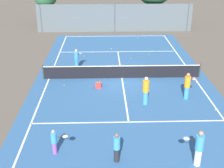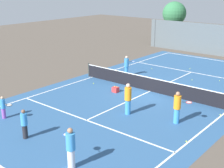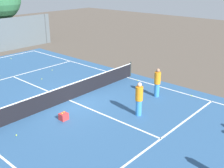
# 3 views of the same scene
# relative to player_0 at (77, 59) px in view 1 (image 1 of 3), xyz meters

# --- Properties ---
(ground_plane) EXTENTS (80.00, 80.00, 0.00)m
(ground_plane) POSITION_rel_player_0_xyz_m (3.54, -1.94, -0.87)
(ground_plane) COLOR brown
(court_surface) EXTENTS (13.00, 25.00, 0.01)m
(court_surface) POSITION_rel_player_0_xyz_m (3.54, -1.94, -0.86)
(court_surface) COLOR #2D5684
(court_surface) RESTS_ON ground_plane
(tennis_net) EXTENTS (11.90, 0.10, 1.10)m
(tennis_net) POSITION_rel_player_0_xyz_m (3.54, -1.94, -0.36)
(tennis_net) COLOR #333833
(tennis_net) RESTS_ON ground_plane
(perimeter_fence) EXTENTS (18.00, 0.12, 3.20)m
(perimeter_fence) POSITION_rel_player_0_xyz_m (3.54, 12.06, 0.73)
(perimeter_fence) COLOR #515B60
(perimeter_fence) RESTS_ON ground_plane
(player_0) EXTENTS (0.65, 0.92, 1.68)m
(player_0) POSITION_rel_player_0_xyz_m (0.00, 0.00, 0.00)
(player_0) COLOR #388CD8
(player_0) RESTS_ON ground_plane
(player_1) EXTENTS (0.32, 0.32, 1.50)m
(player_1) POSITION_rel_player_0_xyz_m (2.71, -11.75, -0.10)
(player_1) COLOR #232328
(player_1) RESTS_ON ground_plane
(player_2) EXTENTS (0.39, 0.39, 1.85)m
(player_2) POSITION_rel_player_0_xyz_m (4.76, -6.17, 0.08)
(player_2) COLOR #388CD8
(player_2) RESTS_ON ground_plane
(player_3) EXTENTS (0.94, 0.69, 1.79)m
(player_3) POSITION_rel_player_0_xyz_m (6.33, -12.12, 0.06)
(player_3) COLOR silver
(player_3) RESTS_ON ground_plane
(player_4) EXTENTS (0.93, 0.70, 1.79)m
(player_4) POSITION_rel_player_0_xyz_m (7.53, -5.49, 0.06)
(player_4) COLOR #388CD8
(player_4) RESTS_ON ground_plane
(player_5) EXTENTS (0.86, 0.38, 1.29)m
(player_5) POSITION_rel_player_0_xyz_m (-0.20, -11.06, -0.19)
(player_5) COLOR purple
(player_5) RESTS_ON ground_plane
(ball_crate) EXTENTS (0.41, 0.36, 0.43)m
(ball_crate) POSITION_rel_player_0_xyz_m (1.78, -3.62, -0.68)
(ball_crate) COLOR red
(ball_crate) RESTS_ON ground_plane
(tennis_ball_0) EXTENTS (0.07, 0.07, 0.07)m
(tennis_ball_0) POSITION_rel_player_0_xyz_m (8.95, -7.10, -0.83)
(tennis_ball_0) COLOR #CCE533
(tennis_ball_0) RESTS_ON ground_plane
(tennis_ball_1) EXTENTS (0.07, 0.07, 0.07)m
(tennis_ball_1) POSITION_rel_player_0_xyz_m (2.95, 5.34, -0.83)
(tennis_ball_1) COLOR #CCE533
(tennis_ball_1) RESTS_ON ground_plane
(tennis_ball_2) EXTENTS (0.07, 0.07, 0.07)m
(tennis_ball_2) POSITION_rel_player_0_xyz_m (4.62, 2.37, -0.83)
(tennis_ball_2) COLOR #CCE533
(tennis_ball_2) RESTS_ON ground_plane
(tennis_ball_3) EXTENTS (0.07, 0.07, 0.07)m
(tennis_ball_3) POSITION_rel_player_0_xyz_m (0.71, -0.23, -0.83)
(tennis_ball_3) COLOR #CCE533
(tennis_ball_3) RESTS_ON ground_plane
(tennis_ball_4) EXTENTS (0.07, 0.07, 0.07)m
(tennis_ball_4) POSITION_rel_player_0_xyz_m (-0.68, -3.22, -0.83)
(tennis_ball_4) COLOR #CCE533
(tennis_ball_4) RESTS_ON ground_plane
(tennis_ball_5) EXTENTS (0.07, 0.07, 0.07)m
(tennis_ball_5) POSITION_rel_player_0_xyz_m (0.40, 3.19, -0.83)
(tennis_ball_5) COLOR #CCE533
(tennis_ball_5) RESTS_ON ground_plane
(tennis_ball_6) EXTENTS (0.07, 0.07, 0.07)m
(tennis_ball_6) POSITION_rel_player_0_xyz_m (5.95, 9.01, -0.83)
(tennis_ball_6) COLOR #CCE533
(tennis_ball_6) RESTS_ON ground_plane
(tennis_ball_7) EXTENTS (0.07, 0.07, 0.07)m
(tennis_ball_7) POSITION_rel_player_0_xyz_m (8.96, -2.94, -0.83)
(tennis_ball_7) COLOR #CCE533
(tennis_ball_7) RESTS_ON ground_plane
(tennis_ball_8) EXTENTS (0.07, 0.07, 0.07)m
(tennis_ball_8) POSITION_rel_player_0_xyz_m (6.36, 3.49, -0.83)
(tennis_ball_8) COLOR #CCE533
(tennis_ball_8) RESTS_ON ground_plane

